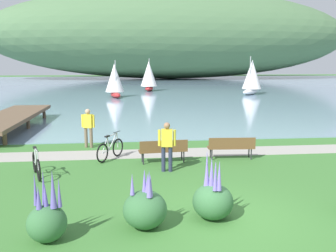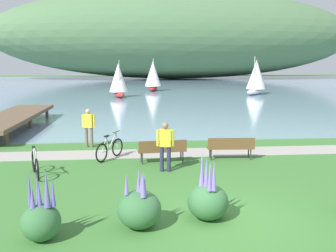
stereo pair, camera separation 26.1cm
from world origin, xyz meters
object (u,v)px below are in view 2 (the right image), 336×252
object	(u,v)px
person_at_shoreline	(89,125)
sailboat_mid_bay	(153,76)
sailboat_nearest_to_shore	(256,77)
person_on_the_grass	(165,144)
sailboat_toward_hillside	(118,80)
park_bench_near_camera	(231,146)
park_bench_further_along	(162,149)
bicycle_leaning_near_bench	(110,149)
bicycle_beside_path	(35,164)

from	to	relation	value
person_at_shoreline	sailboat_mid_bay	xyz separation A→B (m)	(4.41, 31.48, 1.02)
sailboat_nearest_to_shore	person_on_the_grass	bearing A→B (deg)	-113.76
sailboat_toward_hillside	park_bench_near_camera	bearing A→B (deg)	-78.35
person_on_the_grass	sailboat_nearest_to_shore	world-z (taller)	sailboat_nearest_to_shore
park_bench_near_camera	person_at_shoreline	bearing A→B (deg)	155.21
person_at_shoreline	person_on_the_grass	distance (m)	5.00
person_on_the_grass	park_bench_further_along	bearing A→B (deg)	91.04
park_bench_near_camera	bicycle_leaning_near_bench	world-z (taller)	bicycle_leaning_near_bench
person_on_the_grass	sailboat_nearest_to_shore	distance (m)	31.84
bicycle_leaning_near_bench	sailboat_nearest_to_shore	size ratio (longest dim) A/B	0.36
bicycle_beside_path	sailboat_nearest_to_shore	world-z (taller)	sailboat_nearest_to_shore
bicycle_leaning_near_bench	sailboat_nearest_to_shore	xyz separation A→B (m)	(14.83, 27.29, 1.67)
park_bench_further_along	sailboat_mid_bay	world-z (taller)	sailboat_mid_bay
person_on_the_grass	sailboat_mid_bay	world-z (taller)	sailboat_mid_bay
bicycle_beside_path	sailboat_toward_hillside	size ratio (longest dim) A/B	0.44
park_bench_further_along	person_at_shoreline	world-z (taller)	person_at_shoreline
park_bench_further_along	bicycle_leaning_near_bench	bearing A→B (deg)	159.83
park_bench_near_camera	park_bench_further_along	world-z (taller)	same
park_bench_near_camera	sailboat_toward_hillside	distance (m)	26.46
bicycle_leaning_near_bench	park_bench_near_camera	bearing A→B (deg)	-6.10
bicycle_leaning_near_bench	person_at_shoreline	world-z (taller)	person_at_shoreline
sailboat_toward_hillside	person_at_shoreline	bearing A→B (deg)	-90.87
sailboat_mid_bay	sailboat_toward_hillside	bearing A→B (deg)	-116.30
bicycle_beside_path	sailboat_mid_bay	xyz separation A→B (m)	(5.67, 35.58, 1.60)
person_at_shoreline	sailboat_toward_hillside	world-z (taller)	sailboat_toward_hillside
person_at_shoreline	sailboat_nearest_to_shore	distance (m)	29.77
park_bench_near_camera	sailboat_toward_hillside	world-z (taller)	sailboat_toward_hillside
park_bench_further_along	sailboat_nearest_to_shore	bearing A→B (deg)	65.38
bicycle_leaning_near_bench	sailboat_nearest_to_shore	distance (m)	31.10
park_bench_near_camera	person_on_the_grass	distance (m)	2.99
person_at_shoreline	sailboat_mid_bay	world-z (taller)	sailboat_mid_bay
sailboat_mid_bay	person_on_the_grass	bearing A→B (deg)	-92.20
person_on_the_grass	sailboat_mid_bay	bearing A→B (deg)	87.80
person_at_shoreline	person_on_the_grass	size ratio (longest dim) A/B	1.00
person_on_the_grass	sailboat_mid_bay	distance (m)	35.48
park_bench_near_camera	bicycle_leaning_near_bench	bearing A→B (deg)	173.90
person_at_shoreline	bicycle_leaning_near_bench	bearing A→B (deg)	-63.85
sailboat_mid_bay	bicycle_beside_path	bearing A→B (deg)	-99.06
bicycle_beside_path	sailboat_nearest_to_shore	xyz separation A→B (m)	(17.13, 29.26, 1.67)
bicycle_leaning_near_bench	person_at_shoreline	bearing A→B (deg)	116.15
park_bench_near_camera	sailboat_mid_bay	bearing A→B (deg)	92.14
person_on_the_grass	sailboat_toward_hillside	distance (m)	27.37
person_at_shoreline	sailboat_toward_hillside	bearing A→B (deg)	89.13
bicycle_leaning_near_bench	sailboat_mid_bay	xyz separation A→B (m)	(3.37, 33.61, 1.60)
bicycle_beside_path	sailboat_toward_hillside	distance (m)	27.45
park_bench_further_along	bicycle_beside_path	distance (m)	4.47
sailboat_mid_bay	sailboat_toward_hillside	world-z (taller)	sailboat_mid_bay
bicycle_beside_path	sailboat_mid_bay	size ratio (longest dim) A/B	0.40
bicycle_leaning_near_bench	person_on_the_grass	distance (m)	2.78
park_bench_further_along	person_on_the_grass	size ratio (longest dim) A/B	1.07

